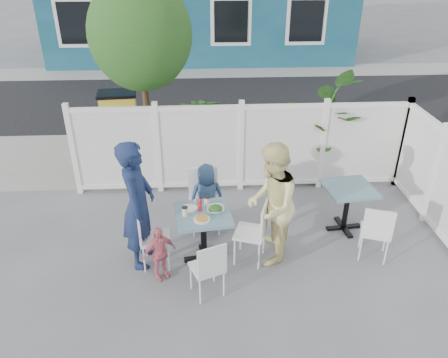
{
  "coord_description": "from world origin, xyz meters",
  "views": [
    {
      "loc": [
        -0.57,
        -4.56,
        4.0
      ],
      "look_at": [
        -0.28,
        0.79,
        1.08
      ],
      "focal_mm": 35.0,
      "sensor_mm": 36.0,
      "label": 1
    }
  ],
  "objects_px": {
    "chair_near": "(209,266)",
    "toddler": "(159,253)",
    "main_table": "(203,224)",
    "man": "(138,205)",
    "spare_table": "(348,197)",
    "chair_left": "(150,233)",
    "utility_cabinet": "(121,126)",
    "chair_right": "(256,228)",
    "chair_back": "(204,195)",
    "woman": "(271,205)",
    "boy": "(207,197)"
  },
  "relations": [
    {
      "from": "main_table",
      "to": "utility_cabinet",
      "type": "bearing_deg",
      "value": 114.89
    },
    {
      "from": "chair_near",
      "to": "boy",
      "type": "distance_m",
      "value": 1.54
    },
    {
      "from": "chair_left",
      "to": "boy",
      "type": "bearing_deg",
      "value": 134.85
    },
    {
      "from": "chair_left",
      "to": "chair_right",
      "type": "distance_m",
      "value": 1.45
    },
    {
      "from": "utility_cabinet",
      "to": "man",
      "type": "height_order",
      "value": "man"
    },
    {
      "from": "utility_cabinet",
      "to": "toddler",
      "type": "relative_size",
      "value": 1.63
    },
    {
      "from": "main_table",
      "to": "chair_back",
      "type": "height_order",
      "value": "chair_back"
    },
    {
      "from": "woman",
      "to": "chair_near",
      "type": "bearing_deg",
      "value": -36.41
    },
    {
      "from": "main_table",
      "to": "man",
      "type": "height_order",
      "value": "man"
    },
    {
      "from": "chair_right",
      "to": "woman",
      "type": "distance_m",
      "value": 0.4
    },
    {
      "from": "chair_back",
      "to": "man",
      "type": "relative_size",
      "value": 0.54
    },
    {
      "from": "chair_back",
      "to": "toddler",
      "type": "relative_size",
      "value": 1.24
    },
    {
      "from": "spare_table",
      "to": "chair_near",
      "type": "bearing_deg",
      "value": -147.27
    },
    {
      "from": "chair_right",
      "to": "man",
      "type": "relative_size",
      "value": 0.51
    },
    {
      "from": "woman",
      "to": "toddler",
      "type": "xyz_separation_m",
      "value": [
        -1.51,
        -0.36,
        -0.48
      ]
    },
    {
      "from": "spare_table",
      "to": "chair_left",
      "type": "xyz_separation_m",
      "value": [
        -2.95,
        -0.71,
        -0.06
      ]
    },
    {
      "from": "chair_back",
      "to": "toddler",
      "type": "xyz_separation_m",
      "value": [
        -0.61,
        -1.17,
        -0.18
      ]
    },
    {
      "from": "utility_cabinet",
      "to": "chair_left",
      "type": "height_order",
      "value": "utility_cabinet"
    },
    {
      "from": "chair_right",
      "to": "woman",
      "type": "xyz_separation_m",
      "value": [
        0.2,
        0.06,
        0.34
      ]
    },
    {
      "from": "utility_cabinet",
      "to": "chair_back",
      "type": "xyz_separation_m",
      "value": [
        1.69,
        -2.79,
        -0.07
      ]
    },
    {
      "from": "chair_back",
      "to": "woman",
      "type": "height_order",
      "value": "woman"
    },
    {
      "from": "main_table",
      "to": "chair_left",
      "type": "bearing_deg",
      "value": -174.71
    },
    {
      "from": "chair_near",
      "to": "chair_right",
      "type": "bearing_deg",
      "value": 23.95
    },
    {
      "from": "main_table",
      "to": "chair_near",
      "type": "relative_size",
      "value": 0.99
    },
    {
      "from": "chair_back",
      "to": "boy",
      "type": "xyz_separation_m",
      "value": [
        0.04,
        -0.02,
        -0.03
      ]
    },
    {
      "from": "woman",
      "to": "utility_cabinet",
      "type": "bearing_deg",
      "value": -131.53
    },
    {
      "from": "chair_near",
      "to": "man",
      "type": "distance_m",
      "value": 1.28
    },
    {
      "from": "woman",
      "to": "boy",
      "type": "distance_m",
      "value": 1.21
    },
    {
      "from": "main_table",
      "to": "chair_left",
      "type": "xyz_separation_m",
      "value": [
        -0.73,
        -0.07,
        -0.08
      ]
    },
    {
      "from": "chair_left",
      "to": "chair_right",
      "type": "bearing_deg",
      "value": 88.07
    },
    {
      "from": "chair_near",
      "to": "man",
      "type": "height_order",
      "value": "man"
    },
    {
      "from": "woman",
      "to": "boy",
      "type": "relative_size",
      "value": 1.6
    },
    {
      "from": "spare_table",
      "to": "chair_left",
      "type": "bearing_deg",
      "value": -166.51
    },
    {
      "from": "utility_cabinet",
      "to": "spare_table",
      "type": "height_order",
      "value": "utility_cabinet"
    },
    {
      "from": "utility_cabinet",
      "to": "man",
      "type": "xyz_separation_m",
      "value": [
        0.81,
        -3.58,
        0.27
      ]
    },
    {
      "from": "main_table",
      "to": "spare_table",
      "type": "bearing_deg",
      "value": 16.1
    },
    {
      "from": "chair_back",
      "to": "boy",
      "type": "bearing_deg",
      "value": 146.1
    },
    {
      "from": "utility_cabinet",
      "to": "toddler",
      "type": "height_order",
      "value": "utility_cabinet"
    },
    {
      "from": "main_table",
      "to": "chair_near",
      "type": "xyz_separation_m",
      "value": [
        0.06,
        -0.75,
        -0.12
      ]
    },
    {
      "from": "chair_near",
      "to": "toddler",
      "type": "bearing_deg",
      "value": 126.61
    },
    {
      "from": "spare_table",
      "to": "chair_left",
      "type": "relative_size",
      "value": 0.88
    },
    {
      "from": "boy",
      "to": "spare_table",
      "type": "bearing_deg",
      "value": 166.16
    },
    {
      "from": "chair_right",
      "to": "boy",
      "type": "height_order",
      "value": "boy"
    },
    {
      "from": "boy",
      "to": "toddler",
      "type": "relative_size",
      "value": 1.37
    },
    {
      "from": "woman",
      "to": "toddler",
      "type": "distance_m",
      "value": 1.62
    },
    {
      "from": "toddler",
      "to": "chair_left",
      "type": "bearing_deg",
      "value": 86.32
    },
    {
      "from": "utility_cabinet",
      "to": "chair_back",
      "type": "relative_size",
      "value": 1.31
    },
    {
      "from": "chair_near",
      "to": "toddler",
      "type": "distance_m",
      "value": 0.76
    },
    {
      "from": "main_table",
      "to": "chair_near",
      "type": "distance_m",
      "value": 0.76
    },
    {
      "from": "chair_right",
      "to": "boy",
      "type": "relative_size",
      "value": 0.85
    }
  ]
}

